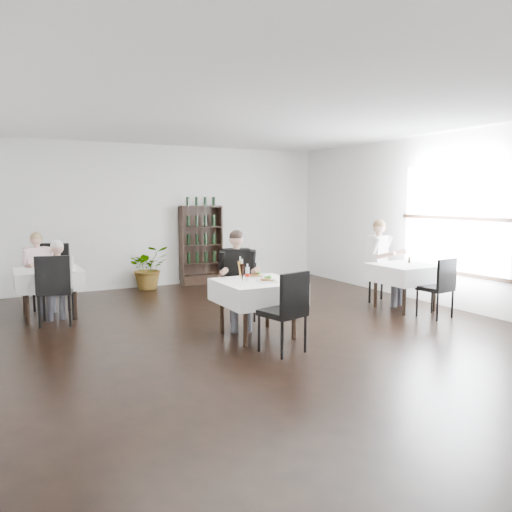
{
  "coord_description": "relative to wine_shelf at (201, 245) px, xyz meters",
  "views": [
    {
      "loc": [
        -3.44,
        -5.89,
        1.89
      ],
      "look_at": [
        -0.21,
        0.2,
        1.08
      ],
      "focal_mm": 35.0,
      "sensor_mm": 36.0,
      "label": 1
    }
  ],
  "objects": [
    {
      "name": "pilsner_dark",
      "position": [
        -1.13,
        -4.33,
        0.05
      ],
      "size": [
        0.07,
        0.07,
        0.31
      ],
      "color": "black",
      "rests_on": "main_table"
    },
    {
      "name": "right_table",
      "position": [
        2.1,
        -4.01,
        -0.23
      ],
      "size": [
        0.98,
        0.98,
        0.77
      ],
      "color": "black",
      "rests_on": "ground"
    },
    {
      "name": "main_chair_near",
      "position": [
        -0.94,
        -5.16,
        -0.27
      ],
      "size": [
        0.56,
        0.56,
        1.01
      ],
      "color": "black",
      "rests_on": "ground"
    },
    {
      "name": "diner_right_far",
      "position": [
        2.05,
        -3.49,
        0.03
      ],
      "size": [
        0.67,
        0.71,
        1.51
      ],
      "color": "#43434B",
      "rests_on": "ground"
    },
    {
      "name": "potted_tree",
      "position": [
        -1.21,
        -0.11,
        -0.39
      ],
      "size": [
        0.83,
        0.73,
        0.91
      ],
      "primitive_type": "imported",
      "rotation": [
        0.0,
        0.0,
        -0.02
      ],
      "color": "#2A5C1F",
      "rests_on": "ground"
    },
    {
      "name": "wine_shelf",
      "position": [
        0.0,
        0.0,
        0.0
      ],
      "size": [
        0.9,
        0.28,
        1.75
      ],
      "color": "black",
      "rests_on": "ground"
    },
    {
      "name": "diner_left_near",
      "position": [
        -3.21,
        -2.3,
        -0.11
      ],
      "size": [
        0.49,
        0.5,
        1.27
      ],
      "color": "#43434B",
      "rests_on": "ground"
    },
    {
      "name": "right_chair_near",
      "position": [
        2.12,
        -4.74,
        -0.3
      ],
      "size": [
        0.48,
        0.48,
        0.96
      ],
      "color": "black",
      "rests_on": "ground"
    },
    {
      "name": "plate_far",
      "position": [
        -0.78,
        -4.04,
        -0.06
      ],
      "size": [
        0.36,
        0.36,
        0.09
      ],
      "color": "white",
      "rests_on": "main_table"
    },
    {
      "name": "diner_main",
      "position": [
        -0.93,
        -3.76,
        -0.02
      ],
      "size": [
        0.59,
        0.63,
        1.43
      ],
      "color": "#43434B",
      "rests_on": "ground"
    },
    {
      "name": "left_table",
      "position": [
        -3.3,
        -1.81,
        -0.23
      ],
      "size": [
        0.98,
        0.98,
        0.77
      ],
      "color": "black",
      "rests_on": "ground"
    },
    {
      "name": "diner_left_far",
      "position": [
        -3.38,
        -1.27,
        -0.08
      ],
      "size": [
        0.56,
        0.6,
        1.33
      ],
      "color": "#43434B",
      "rests_on": "ground"
    },
    {
      "name": "right_chair_far",
      "position": [
        2.17,
        -3.39,
        -0.2
      ],
      "size": [
        0.67,
        0.67,
        1.13
      ],
      "color": "black",
      "rests_on": "ground"
    },
    {
      "name": "pilsner_lager",
      "position": [
        -1.09,
        -4.18,
        0.06
      ],
      "size": [
        0.08,
        0.08,
        0.33
      ],
      "color": "gold",
      "rests_on": "main_table"
    },
    {
      "name": "main_table",
      "position": [
        -0.9,
        -4.31,
        -0.23
      ],
      "size": [
        1.03,
        1.03,
        0.77
      ],
      "color": "black",
      "rests_on": "ground"
    },
    {
      "name": "plate_near",
      "position": [
        -0.81,
        -4.43,
        -0.06
      ],
      "size": [
        0.32,
        0.32,
        0.08
      ],
      "color": "white",
      "rests_on": "main_table"
    },
    {
      "name": "coke_bottle",
      "position": [
        -1.02,
        -4.25,
        0.02
      ],
      "size": [
        0.06,
        0.06,
        0.23
      ],
      "color": "silver",
      "rests_on": "main_table"
    },
    {
      "name": "napkin_cutlery",
      "position": [
        -0.56,
        -4.56,
        -0.07
      ],
      "size": [
        0.21,
        0.21,
        0.02
      ],
      "color": "black",
      "rests_on": "main_table"
    },
    {
      "name": "left_chair_near",
      "position": [
        -3.27,
        -2.41,
        -0.24
      ],
      "size": [
        0.59,
        0.59,
        1.06
      ],
      "color": "black",
      "rests_on": "ground"
    },
    {
      "name": "room_shell",
      "position": [
        -0.6,
        -4.31,
        0.65
      ],
      "size": [
        9.0,
        9.0,
        9.0
      ],
      "color": "black",
      "rests_on": "ground"
    },
    {
      "name": "window_right",
      "position": [
        2.88,
        -4.31,
        0.65
      ],
      "size": [
        0.06,
        2.3,
        1.85
      ],
      "color": "white",
      "rests_on": "room_shell"
    },
    {
      "name": "pepper_mill",
      "position": [
        2.3,
        -3.9,
        -0.02
      ],
      "size": [
        0.05,
        0.05,
        0.1
      ],
      "primitive_type": "cylinder",
      "rotation": [
        0.0,
        0.0,
        -0.19
      ],
      "color": "black",
      "rests_on": "right_table"
    },
    {
      "name": "main_chair_far",
      "position": [
        -0.76,
        -3.63,
        -0.33
      ],
      "size": [
        0.52,
        0.52,
        0.91
      ],
      "color": "black",
      "rests_on": "ground"
    },
    {
      "name": "left_chair_far",
      "position": [
        -3.16,
        -1.07,
        -0.22
      ],
      "size": [
        0.66,
        0.67,
        1.11
      ],
      "color": "black",
      "rests_on": "ground"
    }
  ]
}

